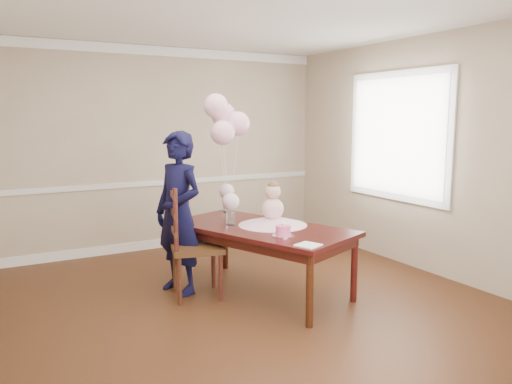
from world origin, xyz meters
name	(u,v)px	position (x,y,z in m)	size (l,w,h in m)	color
floor	(257,305)	(0.00, 0.00, 0.00)	(4.50, 5.00, 0.00)	#331A0C
ceiling	(257,11)	(0.00, 0.00, 2.70)	(4.50, 5.00, 0.02)	white
wall_back	(167,149)	(0.00, 2.50, 1.35)	(4.50, 0.02, 2.70)	tan
wall_front	(508,208)	(0.00, -2.50, 1.35)	(4.50, 0.02, 2.70)	tan
wall_right	(430,155)	(2.25, 0.00, 1.35)	(0.02, 5.00, 2.70)	tan
chair_rail_trim	(168,182)	(0.00, 2.49, 0.90)	(4.50, 0.02, 0.07)	silver
crown_molding	(164,51)	(0.00, 2.49, 2.63)	(4.50, 0.02, 0.12)	white
baseboard_trim	(170,242)	(0.00, 2.49, 0.06)	(4.50, 0.02, 0.12)	white
window_frame	(397,136)	(2.23, 0.50, 1.55)	(0.02, 1.66, 1.56)	white
window_blinds	(396,136)	(2.21, 0.50, 1.55)	(0.01, 1.50, 1.40)	silver
dining_table_top	(261,229)	(0.20, 0.28, 0.67)	(0.92, 1.85, 0.05)	black
table_apron	(261,235)	(0.20, 0.28, 0.60)	(0.83, 1.76, 0.09)	black
table_leg_fl	(310,291)	(0.15, -0.65, 0.32)	(0.06, 0.06, 0.65)	black
table_leg_fr	(354,269)	(0.88, -0.37, 0.32)	(0.06, 0.06, 0.65)	black
table_leg_bl	(175,256)	(-0.47, 0.93, 0.32)	(0.06, 0.06, 0.65)	black
table_leg_br	(225,242)	(0.25, 1.22, 0.32)	(0.06, 0.06, 0.65)	black
baby_skirt	(273,220)	(0.35, 0.29, 0.74)	(0.70, 0.70, 0.09)	#E9ABC0
baby_torso	(273,209)	(0.35, 0.29, 0.86)	(0.22, 0.22, 0.22)	#FFA1CA
baby_head	(273,192)	(0.35, 0.29, 1.04)	(0.16, 0.16, 0.16)	beige
baby_hair	(273,186)	(0.35, 0.29, 1.09)	(0.11, 0.11, 0.11)	brown
cake_platter	(283,236)	(0.18, -0.17, 0.70)	(0.20, 0.20, 0.01)	silver
birthday_cake	(283,230)	(0.18, -0.17, 0.75)	(0.14, 0.14, 0.09)	#F04B89
cake_flower_a	(283,224)	(0.18, -0.17, 0.81)	(0.03, 0.03, 0.03)	white
cake_flower_b	(283,223)	(0.20, -0.15, 0.81)	(0.03, 0.03, 0.03)	white
rose_vase_near	(231,218)	(-0.03, 0.49, 0.77)	(0.09, 0.09, 0.15)	silver
roses_near	(231,202)	(-0.03, 0.49, 0.93)	(0.18, 0.18, 0.18)	beige
rose_vase_far	(227,206)	(0.24, 1.14, 0.77)	(0.09, 0.09, 0.15)	white
roses_far	(227,191)	(0.24, 1.14, 0.93)	(0.18, 0.18, 0.18)	silver
napkin	(308,245)	(0.19, -0.57, 0.70)	(0.18, 0.18, 0.01)	white
balloon_weight	(229,218)	(0.10, 0.79, 0.70)	(0.04, 0.04, 0.02)	#B9B9BD
balloon_a	(223,133)	(0.02, 0.76, 1.62)	(0.26, 0.26, 0.26)	#FFB4CF
balloon_b	(238,124)	(0.20, 0.78, 1.71)	(0.26, 0.26, 0.26)	#FFB4CA
balloon_c	(223,115)	(0.08, 0.88, 1.80)	(0.26, 0.26, 0.26)	#E8A4C3
balloon_d	(216,106)	(-0.01, 0.87, 1.90)	(0.26, 0.26, 0.26)	#FFB4CA
balloon_ribbon_a	(226,183)	(0.06, 0.77, 1.09)	(0.00, 0.00, 0.78)	white
balloon_ribbon_b	(234,178)	(0.15, 0.78, 1.14)	(0.00, 0.00, 0.87)	white
balloon_ribbon_c	(226,173)	(0.09, 0.84, 1.18)	(0.00, 0.00, 0.96)	silver
balloon_ribbon_d	(223,169)	(0.05, 0.83, 1.23)	(0.00, 0.00, 1.05)	white
dining_chair_seat	(197,248)	(-0.40, 0.51, 0.50)	(0.49, 0.49, 0.06)	#3C2210
chair_leg_fl	(180,281)	(-0.64, 0.37, 0.24)	(0.04, 0.04, 0.48)	#3A190F
chair_leg_fr	(221,277)	(-0.25, 0.27, 0.24)	(0.04, 0.04, 0.48)	#3B1510
chair_leg_bl	(175,269)	(-0.54, 0.75, 0.24)	(0.04, 0.04, 0.48)	#3E1F11
chair_leg_br	(213,266)	(-0.15, 0.66, 0.24)	(0.04, 0.04, 0.48)	#39140F
chair_back_post_l	(176,221)	(-0.66, 0.37, 0.82)	(0.04, 0.04, 0.62)	#38120F
chair_back_post_r	(172,213)	(-0.56, 0.76, 0.82)	(0.04, 0.04, 0.62)	#3E1611
chair_slat_low	(174,230)	(-0.61, 0.56, 0.69)	(0.03, 0.44, 0.06)	#38200F
chair_slat_mid	(173,213)	(-0.61, 0.56, 0.86)	(0.03, 0.44, 0.06)	#3B1910
chair_slat_top	(173,195)	(-0.61, 0.56, 1.04)	(0.03, 0.44, 0.06)	#36180E
woman	(179,213)	(-0.50, 0.73, 0.82)	(0.60, 0.40, 1.65)	black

